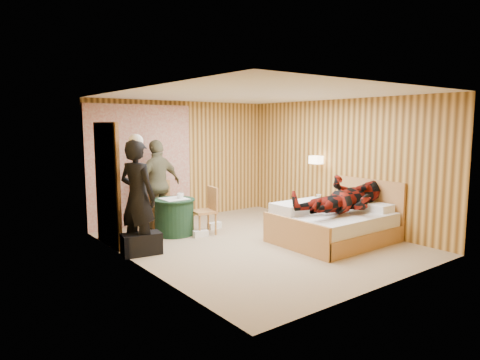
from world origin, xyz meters
TOP-DOWN VIEW (x-y plane):
  - floor at (0.00, 0.00)m, footprint 4.20×5.00m
  - ceiling at (0.00, 0.00)m, footprint 4.20×5.00m
  - wall_back at (0.00, 2.50)m, footprint 4.20×0.02m
  - wall_left at (-2.10, 0.00)m, footprint 0.02×5.00m
  - wall_right at (2.10, 0.00)m, footprint 0.02×5.00m
  - curtain at (-1.00, 2.43)m, footprint 2.20×0.08m
  - doorway at (-2.06, 1.40)m, footprint 0.06×0.90m
  - wall_lamp at (1.92, 0.45)m, footprint 0.26×0.24m
  - bed at (1.13, -0.71)m, footprint 1.94×1.48m
  - nightstand at (1.88, 0.19)m, footprint 0.39×0.54m
  - round_table at (-0.85, 1.34)m, footprint 0.76×0.76m
  - chair_far at (-0.82, 1.95)m, footprint 0.53×0.53m
  - chair_near at (-0.33, 1.02)m, footprint 0.45×0.45m
  - duffel_bag at (-1.85, 0.57)m, footprint 0.64×0.41m
  - sneaker_left at (-0.03, 1.25)m, footprint 0.29×0.15m
  - sneaker_right at (-0.56, 0.90)m, footprint 0.28×0.15m
  - woman_standing at (-1.85, 0.66)m, footprint 0.66×0.77m
  - man_at_table at (-0.85, 1.98)m, footprint 1.07×0.60m
  - man_on_bed at (1.15, -0.94)m, footprint 0.86×0.67m
  - book_lower at (1.88, 0.14)m, footprint 0.20×0.25m
  - book_upper at (1.88, 0.14)m, footprint 0.20×0.25m
  - cup_nightstand at (1.88, 0.32)m, footprint 0.12×0.12m
  - cup_table at (-0.75, 1.29)m, footprint 0.13×0.13m

SIDE VIEW (x-z plane):
  - floor at x=0.00m, z-range -0.01..0.01m
  - sneaker_right at x=-0.56m, z-range 0.00..0.12m
  - sneaker_left at x=-0.03m, z-range 0.00..0.13m
  - duffel_bag at x=-1.85m, z-range 0.00..0.34m
  - nightstand at x=1.88m, z-range 0.01..0.53m
  - bed at x=1.13m, z-range -0.21..0.80m
  - round_table at x=-0.85m, z-range 0.00..0.67m
  - chair_near at x=-0.33m, z-range 0.07..0.94m
  - book_lower at x=1.88m, z-range 0.52..0.54m
  - chair_far at x=-0.82m, z-range 0.07..1.00m
  - book_upper at x=1.88m, z-range 0.54..0.56m
  - cup_nightstand at x=1.88m, z-range 0.52..0.61m
  - cup_table at x=-0.75m, z-range 0.67..0.77m
  - man_at_table at x=-0.85m, z-range 0.00..1.72m
  - woman_standing at x=-1.85m, z-range 0.00..1.79m
  - man_on_bed at x=1.15m, z-range 0.05..1.82m
  - doorway at x=-2.06m, z-range 0.00..2.05m
  - curtain at x=-1.00m, z-range 0.00..2.40m
  - wall_back at x=0.00m, z-range 0.00..2.50m
  - wall_left at x=-2.10m, z-range 0.00..2.50m
  - wall_right at x=2.10m, z-range 0.00..2.50m
  - wall_lamp at x=1.92m, z-range 1.22..1.38m
  - ceiling at x=0.00m, z-range 2.50..2.50m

